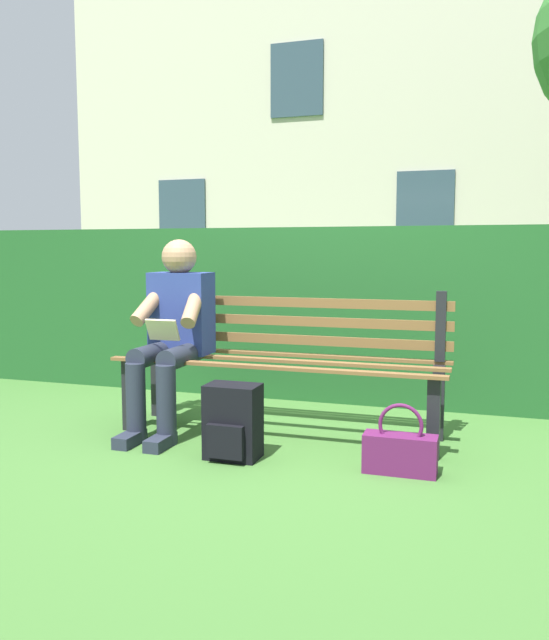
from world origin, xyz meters
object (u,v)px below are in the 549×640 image
at_px(backpack, 233,422).
at_px(handbag, 400,451).
at_px(person_seated, 173,329).
at_px(park_bench, 284,357).

relative_size(backpack, handbag, 1.10).
bearing_deg(person_seated, backpack, 143.85).
distance_m(park_bench, person_seated, 0.72).
distance_m(person_seated, backpack, 0.82).
bearing_deg(person_seated, handbag, 165.73).
xyz_separation_m(park_bench, person_seated, (0.67, 0.19, 0.17)).
xyz_separation_m(park_bench, handbag, (-0.80, 0.56, -0.36)).
bearing_deg(handbag, person_seated, -14.27).
xyz_separation_m(backpack, handbag, (-0.90, -0.04, -0.09)).
relative_size(person_seated, handbag, 3.24).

